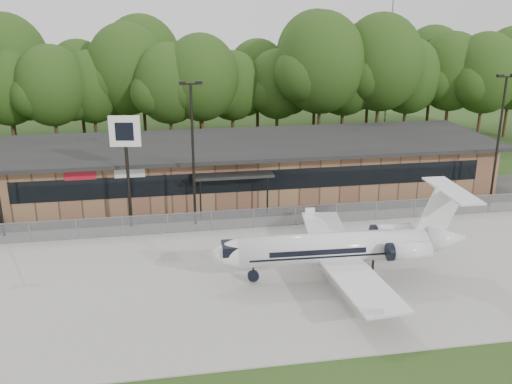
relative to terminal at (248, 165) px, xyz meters
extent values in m
plane|color=#283E16|center=(0.00, -23.94, -2.18)|extent=(160.00, 160.00, 0.00)
cube|color=#9E9B93|center=(0.00, -15.94, -2.14)|extent=(64.00, 18.00, 0.08)
cube|color=#383835|center=(0.00, -4.44, -2.15)|extent=(50.00, 9.00, 0.06)
cube|color=#8A6645|center=(0.00, 0.06, -0.18)|extent=(40.00, 10.00, 4.00)
cube|color=black|center=(0.00, -4.96, 0.12)|extent=(36.00, 0.08, 1.60)
cube|color=black|center=(0.00, -0.44, 1.97)|extent=(41.00, 11.50, 0.30)
cube|color=black|center=(-2.00, -5.54, 0.82)|extent=(6.00, 1.60, 0.20)
cube|color=#B51627|center=(-13.00, -4.99, 1.22)|extent=(2.20, 0.06, 0.70)
cube|color=silver|center=(-9.50, -4.99, 1.22)|extent=(2.20, 0.06, 0.70)
cube|color=gray|center=(0.00, -8.94, -1.43)|extent=(46.00, 0.03, 1.50)
cube|color=gray|center=(0.00, -8.94, -0.68)|extent=(46.00, 0.04, 0.04)
cylinder|color=gray|center=(22.00, 24.06, 10.32)|extent=(0.20, 0.20, 25.00)
cylinder|color=black|center=(-5.00, -7.44, 2.82)|extent=(0.18, 0.18, 10.00)
cube|color=black|center=(-5.00, -7.44, 7.87)|extent=(1.20, 0.12, 0.12)
cube|color=black|center=(-5.55, -7.44, 7.94)|extent=(0.45, 0.30, 0.22)
cube|color=black|center=(-4.45, -7.44, 7.94)|extent=(0.45, 0.30, 0.22)
cylinder|color=black|center=(18.00, -7.44, 2.82)|extent=(0.18, 0.18, 10.00)
cube|color=black|center=(18.00, -7.44, 7.87)|extent=(1.20, 0.12, 0.12)
cube|color=black|center=(17.45, -7.44, 7.94)|extent=(0.45, 0.30, 0.22)
cylinder|color=silver|center=(2.18, -17.22, -0.32)|extent=(10.99, 2.13, 1.75)
cone|color=silver|center=(-4.38, -16.99, -0.32)|extent=(2.25, 1.82, 1.75)
cone|color=silver|center=(8.85, -17.45, -0.15)|extent=(2.46, 1.83, 1.75)
cube|color=silver|center=(2.60, -20.84, -0.81)|extent=(2.63, 6.64, 0.13)
cube|color=silver|center=(2.85, -13.63, -0.81)|extent=(2.63, 6.64, 0.13)
cylinder|color=silver|center=(6.07, -18.72, -0.15)|extent=(2.44, 1.07, 0.98)
cylinder|color=silver|center=(6.16, -15.99, -0.15)|extent=(2.44, 1.07, 0.98)
cube|color=silver|center=(8.30, -17.43, 1.43)|extent=(2.69, 0.25, 3.29)
cube|color=silver|center=(8.96, -17.45, 2.80)|extent=(1.59, 5.08, 0.11)
cube|color=black|center=(-3.61, -17.02, -0.01)|extent=(1.14, 1.35, 0.55)
cube|color=black|center=(4.15, -17.28, -1.79)|extent=(0.96, 2.65, 0.77)
cylinder|color=black|center=(-2.41, -17.06, -1.79)|extent=(0.68, 0.68, 0.24)
cylinder|color=black|center=(-9.51, -7.14, 1.63)|extent=(0.26, 0.26, 7.61)
cube|color=silver|center=(-9.51, -7.14, 4.77)|extent=(2.10, 0.58, 2.09)
cube|color=black|center=(-9.53, -7.26, 4.77)|extent=(1.23, 0.24, 1.24)
camera|label=1|loc=(-7.23, -45.75, 12.92)|focal=40.00mm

